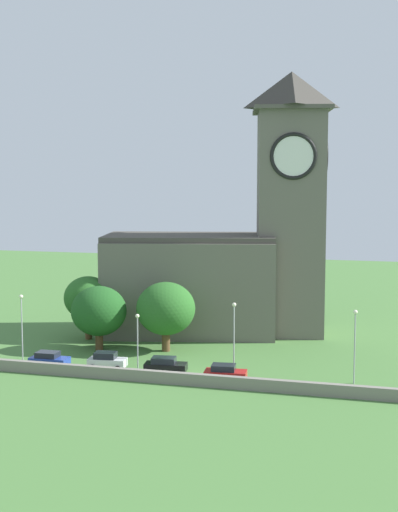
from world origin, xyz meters
name	(u,v)px	position (x,y,z in m)	size (l,w,h in m)	color
ground_plane	(216,344)	(0.00, 15.00, 0.00)	(200.00, 200.00, 0.00)	#477538
church	(231,250)	(0.18, 22.06, 11.12)	(31.22, 17.32, 34.51)	#666056
quay_barrier	(172,378)	(0.00, -3.41, 0.61)	(59.32, 0.70, 1.23)	gray
car_blue	(49,359)	(-15.10, -0.69, 0.85)	(4.29, 2.33, 1.68)	#233D9E
car_white	(107,361)	(-8.51, -0.06, 0.97)	(4.24, 2.44, 1.93)	silver
car_black	(165,365)	(-1.92, 0.14, 0.88)	(4.67, 2.69, 1.75)	black
car_red	(225,373)	(4.88, -1.00, 0.87)	(4.44, 2.62, 1.71)	red
streetlamp_west_end	(22,317)	(-19.16, 0.80, 5.03)	(0.44, 0.44, 7.63)	#9EA0A5
streetlamp_west_mid	(138,332)	(-5.31, 0.94, 4.15)	(0.44, 0.44, 6.10)	#9EA0A5
streetlamp_central	(234,327)	(5.13, 2.01, 5.04)	(0.44, 0.44, 7.64)	#9EA0A5
streetlamp_east_mid	(355,335)	(17.65, 1.49, 4.99)	(0.44, 0.44, 7.56)	#9EA0A5
tree_riverside_west	(88,298)	(-16.59, 13.17, 5.37)	(6.17, 6.17, 8.19)	brown
tree_by_tower	(99,311)	(-12.92, 8.12, 4.76)	(6.70, 6.70, 7.80)	brown
tree_riverside_east	(166,309)	(-4.92, 9.63, 5.16)	(7.07, 7.07, 8.37)	brown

